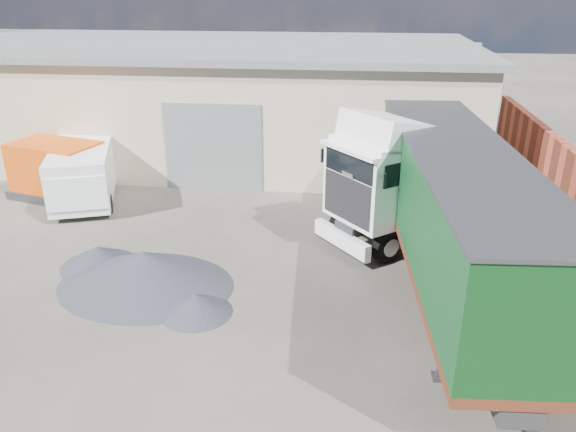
# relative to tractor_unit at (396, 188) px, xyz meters

# --- Properties ---
(ground) EXTENTS (120.00, 120.00, 0.00)m
(ground) POSITION_rel_tractor_unit_xyz_m (-5.08, -5.82, -1.87)
(ground) COLOR black
(ground) RESTS_ON ground
(warehouse) EXTENTS (30.60, 12.60, 5.42)m
(warehouse) POSITION_rel_tractor_unit_xyz_m (-11.08, 10.18, 0.79)
(warehouse) COLOR #B7A88D
(warehouse) RESTS_ON ground
(tractor_unit) EXTENTS (6.62, 6.08, 4.46)m
(tractor_unit) POSITION_rel_tractor_unit_xyz_m (0.00, 0.00, 0.00)
(tractor_unit) COLOR black
(tractor_unit) RESTS_ON ground
(box_trailer) EXTENTS (3.41, 12.57, 4.13)m
(box_trailer) POSITION_rel_tractor_unit_xyz_m (1.32, -3.03, 0.64)
(box_trailer) COLOR #2D2D30
(box_trailer) RESTS_ON ground
(panel_van) EXTENTS (3.76, 5.66, 2.15)m
(panel_van) POSITION_rel_tractor_unit_xyz_m (-11.87, 2.33, -0.77)
(panel_van) COLOR black
(panel_van) RESTS_ON ground
(orange_skip) EXTENTS (4.03, 3.11, 2.23)m
(orange_skip) POSITION_rel_tractor_unit_xyz_m (-13.08, 2.63, -0.90)
(orange_skip) COLOR #2D2D30
(orange_skip) RESTS_ON ground
(gravel_heap) EXTENTS (5.99, 5.54, 1.07)m
(gravel_heap) POSITION_rel_tractor_unit_xyz_m (-7.27, -3.88, -1.38)
(gravel_heap) COLOR black
(gravel_heap) RESTS_ON ground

